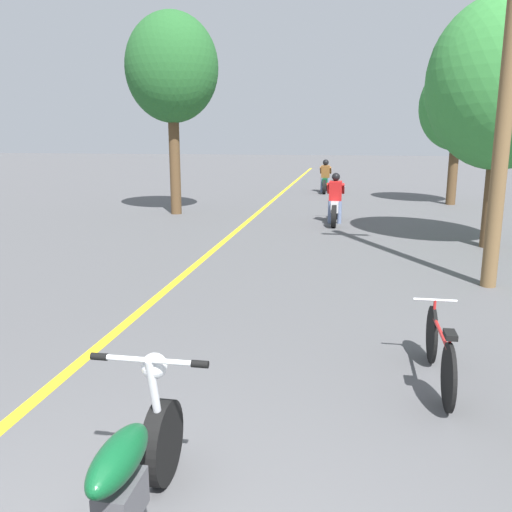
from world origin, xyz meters
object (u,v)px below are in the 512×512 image
at_px(roadside_tree_right_near, 503,84).
at_px(roadside_tree_left, 172,69).
at_px(motorcycle_foreground, 123,486).
at_px(bicycle_parked, 440,351).
at_px(motorcycle_rider_lead, 335,204).
at_px(roadside_tree_right_far, 458,107).
at_px(motorcycle_rider_far, 325,180).
at_px(utility_pole, 510,59).

height_order(roadside_tree_right_near, roadside_tree_left, roadside_tree_left).
bearing_deg(roadside_tree_left, roadside_tree_right_near, -23.82).
bearing_deg(motorcycle_foreground, bicycle_parked, 50.19).
relative_size(motorcycle_rider_lead, bicycle_parked, 1.24).
bearing_deg(roadside_tree_right_far, motorcycle_rider_lead, -129.12).
bearing_deg(bicycle_parked, roadside_tree_left, 120.09).
bearing_deg(motorcycle_rider_far, roadside_tree_right_near, -69.20).
bearing_deg(roadside_tree_right_far, roadside_tree_left, -156.57).
distance_m(utility_pole, roadside_tree_right_near, 3.32).
bearing_deg(motorcycle_foreground, motorcycle_rider_lead, 86.14).
bearing_deg(roadside_tree_left, motorcycle_rider_far, 59.02).
distance_m(roadside_tree_left, motorcycle_foreground, 14.31).
relative_size(motorcycle_rider_lead, motorcycle_rider_far, 1.08).
xyz_separation_m(utility_pole, roadside_tree_right_far, (1.17, 10.60, -0.23)).
distance_m(roadside_tree_right_near, roadside_tree_right_far, 7.38).
relative_size(roadside_tree_left, motorcycle_rider_lead, 2.80).
height_order(roadside_tree_right_near, bicycle_parked, roadside_tree_right_near).
xyz_separation_m(roadside_tree_right_far, motorcycle_rider_far, (-4.47, 3.21, -2.73)).
relative_size(roadside_tree_right_far, bicycle_parked, 2.82).
distance_m(roadside_tree_right_near, motorcycle_foreground, 10.87).
relative_size(utility_pole, roadside_tree_right_near, 1.31).
bearing_deg(roadside_tree_left, utility_pole, -42.51).
xyz_separation_m(roadside_tree_right_near, bicycle_parked, (-2.04, -7.00, -3.05)).
xyz_separation_m(utility_pole, bicycle_parked, (-1.33, -3.76, -3.14)).
distance_m(roadside_tree_right_far, motorcycle_foreground, 17.80).
distance_m(motorcycle_rider_far, bicycle_parked, 17.69).
distance_m(roadside_tree_right_near, motorcycle_rider_lead, 5.16).
xyz_separation_m(roadside_tree_left, motorcycle_rider_far, (4.18, 6.96, -3.70)).
xyz_separation_m(roadside_tree_right_near, motorcycle_rider_lead, (-3.36, 2.67, -2.87)).
bearing_deg(bicycle_parked, roadside_tree_right_near, 73.76).
bearing_deg(roadside_tree_left, roadside_tree_right_far, 23.43).
distance_m(motorcycle_foreground, motorcycle_rider_far, 20.16).
bearing_deg(motorcycle_rider_lead, roadside_tree_left, 168.89).
relative_size(roadside_tree_right_far, motorcycle_foreground, 2.39).
xyz_separation_m(motorcycle_foreground, motorcycle_rider_far, (0.17, 20.16, 0.11)).
height_order(roadside_tree_right_near, roadside_tree_right_far, roadside_tree_right_near).
bearing_deg(bicycle_parked, motorcycle_rider_far, 96.42).
xyz_separation_m(utility_pole, motorcycle_rider_far, (-3.30, 13.81, -2.96)).
bearing_deg(roadside_tree_right_near, roadside_tree_left, 156.18).
distance_m(motorcycle_rider_lead, bicycle_parked, 9.76).
relative_size(roadside_tree_right_near, roadside_tree_right_far, 1.09).
distance_m(motorcycle_foreground, bicycle_parked, 3.36).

